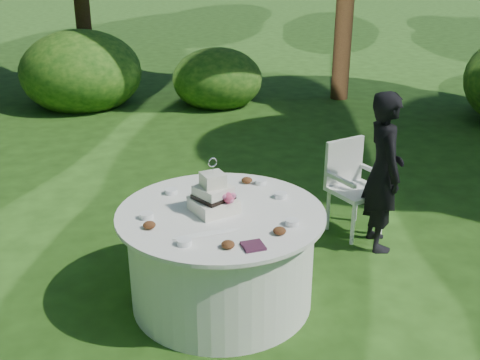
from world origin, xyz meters
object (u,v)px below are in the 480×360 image
object	(u,v)px
chair	(351,180)
cake	(214,197)
guest	(383,172)
napkins	(253,246)
table	(221,256)

from	to	relation	value
chair	cake	bearing A→B (deg)	-154.36
chair	guest	bearing A→B (deg)	-74.68
napkins	chair	world-z (taller)	chair
napkins	table	xyz separation A→B (m)	(-0.04, 0.59, -0.39)
guest	cake	size ratio (longest dim) A/B	3.48
guest	chair	size ratio (longest dim) A/B	1.62
napkins	cake	size ratio (longest dim) A/B	0.33
napkins	guest	size ratio (longest dim) A/B	0.10
chair	napkins	bearing A→B (deg)	-137.39
cake	chair	world-z (taller)	cake
table	cake	size ratio (longest dim) A/B	3.70
guest	chair	xyz separation A→B (m)	(-0.10, 0.37, -0.21)
napkins	chair	distance (m)	2.04
napkins	table	size ratio (longest dim) A/B	0.09
table	cake	distance (m)	0.50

